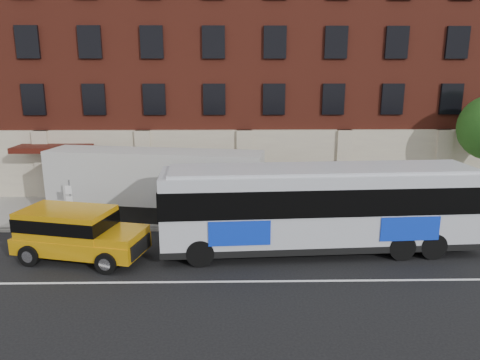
{
  "coord_description": "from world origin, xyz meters",
  "views": [
    {
      "loc": [
        -0.73,
        -14.35,
        7.43
      ],
      "look_at": [
        -0.36,
        5.5,
        2.63
      ],
      "focal_mm": 33.09,
      "sensor_mm": 36.0,
      "label": 1
    }
  ],
  "objects_px": {
    "city_bus": "(321,205)",
    "yellow_suv": "(75,231)",
    "shipping_container": "(155,186)",
    "sign_pole": "(70,201)"
  },
  "relations": [
    {
      "from": "city_bus",
      "to": "yellow_suv",
      "type": "bearing_deg",
      "value": -176.08
    },
    {
      "from": "city_bus",
      "to": "yellow_suv",
      "type": "relative_size",
      "value": 2.4
    },
    {
      "from": "city_bus",
      "to": "yellow_suv",
      "type": "height_order",
      "value": "city_bus"
    },
    {
      "from": "city_bus",
      "to": "shipping_container",
      "type": "distance_m",
      "value": 8.72
    },
    {
      "from": "yellow_suv",
      "to": "shipping_container",
      "type": "bearing_deg",
      "value": 62.98
    },
    {
      "from": "sign_pole",
      "to": "city_bus",
      "type": "xyz_separation_m",
      "value": [
        11.51,
        -2.71,
        0.57
      ]
    },
    {
      "from": "sign_pole",
      "to": "yellow_suv",
      "type": "distance_m",
      "value": 3.68
    },
    {
      "from": "sign_pole",
      "to": "shipping_container",
      "type": "bearing_deg",
      "value": 20.68
    },
    {
      "from": "city_bus",
      "to": "shipping_container",
      "type": "xyz_separation_m",
      "value": [
        -7.66,
        4.17,
        -0.21
      ]
    },
    {
      "from": "shipping_container",
      "to": "city_bus",
      "type": "bearing_deg",
      "value": -28.54
    }
  ]
}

